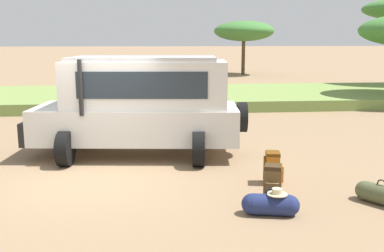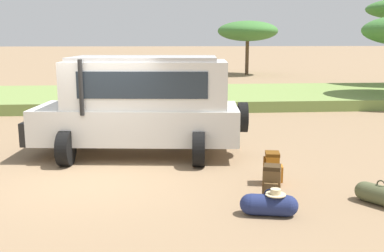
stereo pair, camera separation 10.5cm
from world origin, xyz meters
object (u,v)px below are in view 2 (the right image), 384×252
at_px(backpack_beside_front_wheel, 272,184).
at_px(acacia_tree_far_left, 248,31).
at_px(backpack_cluster_center, 273,168).
at_px(duffel_bag_low_black_case, 269,205).
at_px(duffel_bag_soft_canvas, 380,195).
at_px(safari_vehicle, 142,104).

distance_m(backpack_beside_front_wheel, acacia_tree_far_left, 28.90).
xyz_separation_m(backpack_beside_front_wheel, backpack_cluster_center, (0.27, 0.96, -0.01)).
relative_size(duffel_bag_low_black_case, acacia_tree_far_left, 0.18).
bearing_deg(acacia_tree_far_left, duffel_bag_soft_canvas, -97.01).
bearing_deg(backpack_cluster_center, backpack_beside_front_wheel, -105.82).
bearing_deg(safari_vehicle, acacia_tree_far_left, 72.66).
xyz_separation_m(duffel_bag_low_black_case, duffel_bag_soft_canvas, (2.06, 0.30, -0.01)).
bearing_deg(backpack_beside_front_wheel, safari_vehicle, 124.52).
distance_m(backpack_beside_front_wheel, duffel_bag_low_black_case, 0.69).
height_order(backpack_beside_front_wheel, duffel_bag_soft_canvas, backpack_beside_front_wheel).
height_order(duffel_bag_low_black_case, duffel_bag_soft_canvas, duffel_bag_low_black_case).
bearing_deg(duffel_bag_soft_canvas, backpack_beside_front_wheel, 169.68).
bearing_deg(safari_vehicle, duffel_bag_low_black_case, -62.08).
bearing_deg(acacia_tree_far_left, duffel_bag_low_black_case, -100.92).
height_order(backpack_cluster_center, acacia_tree_far_left, acacia_tree_far_left).
height_order(backpack_beside_front_wheel, backpack_cluster_center, backpack_beside_front_wheel).
relative_size(backpack_cluster_center, duffel_bag_low_black_case, 0.69).
relative_size(safari_vehicle, acacia_tree_far_left, 1.07).
xyz_separation_m(duffel_bag_soft_canvas, acacia_tree_far_left, (3.51, 28.57, 3.25)).
bearing_deg(duffel_bag_soft_canvas, duffel_bag_low_black_case, -171.60).
distance_m(safari_vehicle, backpack_beside_front_wheel, 4.30).
relative_size(backpack_cluster_center, acacia_tree_far_left, 0.13).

